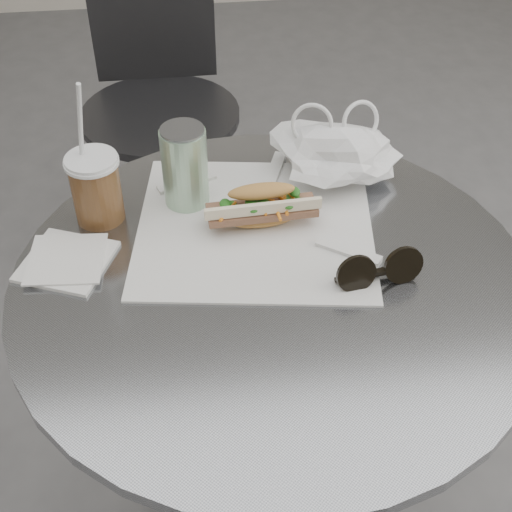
{
  "coord_description": "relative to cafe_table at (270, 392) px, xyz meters",
  "views": [
    {
      "loc": [
        -0.11,
        -0.54,
        1.45
      ],
      "look_at": [
        -0.03,
        0.19,
        0.79
      ],
      "focal_mm": 50.0,
      "sensor_mm": 36.0,
      "label": 1
    }
  ],
  "objects": [
    {
      "name": "drink_can",
      "position": [
        -0.11,
        0.19,
        0.34
      ],
      "size": [
        0.07,
        0.07,
        0.14
      ],
      "color": "#599962",
      "rests_on": "cafe_table"
    },
    {
      "name": "plastic_bag",
      "position": [
        0.13,
        0.22,
        0.32
      ],
      "size": [
        0.2,
        0.15,
        0.1
      ],
      "primitive_type": null,
      "rotation": [
        0.0,
        0.0,
        0.0
      ],
      "color": "white",
      "rests_on": "cafe_table"
    },
    {
      "name": "napkin_stack",
      "position": [
        -0.3,
        0.06,
        0.28
      ],
      "size": [
        0.16,
        0.16,
        0.01
      ],
      "color": "white",
      "rests_on": "cafe_table"
    },
    {
      "name": "cafe_table",
      "position": [
        0.0,
        0.0,
        0.0
      ],
      "size": [
        0.76,
        0.76,
        0.74
      ],
      "color": "slate",
      "rests_on": "ground"
    },
    {
      "name": "sunglasses",
      "position": [
        0.15,
        -0.03,
        0.3
      ],
      "size": [
        0.13,
        0.04,
        0.06
      ],
      "rotation": [
        0.0,
        0.0,
        0.14
      ],
      "color": "black",
      "rests_on": "cafe_table"
    },
    {
      "name": "banh_mi",
      "position": [
        -0.0,
        0.12,
        0.31
      ],
      "size": [
        0.21,
        0.09,
        0.07
      ],
      "rotation": [
        0.0,
        0.0,
        0.06
      ],
      "color": "tan",
      "rests_on": "sandwich_paper"
    },
    {
      "name": "chair_far",
      "position": [
        -0.17,
        0.94,
        -0.11
      ],
      "size": [
        0.41,
        0.42,
        0.78
      ],
      "rotation": [
        0.0,
        0.0,
        3.15
      ],
      "color": "#2A2A2C",
      "rests_on": "ground"
    },
    {
      "name": "iced_coffee",
      "position": [
        -0.25,
        0.17,
        0.33
      ],
      "size": [
        0.08,
        0.08,
        0.24
      ],
      "color": "brown",
      "rests_on": "cafe_table"
    },
    {
      "name": "sandwich_paper",
      "position": [
        -0.01,
        0.11,
        0.28
      ],
      "size": [
        0.41,
        0.39,
        0.0
      ],
      "primitive_type": "cube",
      "rotation": [
        0.0,
        0.0,
        -0.14
      ],
      "color": "white",
      "rests_on": "cafe_table"
    }
  ]
}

